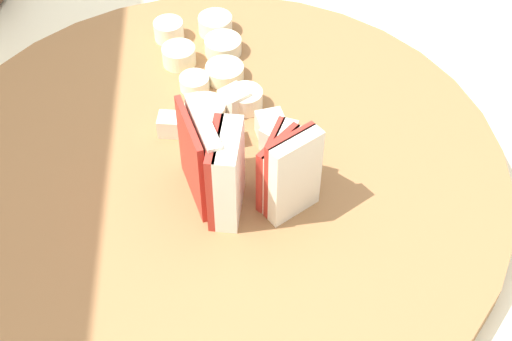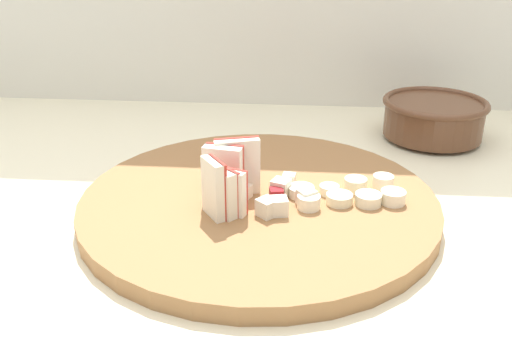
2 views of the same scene
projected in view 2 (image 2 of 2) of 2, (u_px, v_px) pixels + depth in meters
tile_backsplash at (220, 176)px, 1.12m from camera, size 2.40×0.04×1.50m
cutting_board at (259, 204)px, 0.65m from camera, size 0.41×0.41×0.02m
apple_wedge_fan at (226, 180)px, 0.61m from camera, size 0.06×0.09×0.07m
apple_dice_pile at (278, 196)px, 0.62m from camera, size 0.09×0.10×0.02m
banana_slice_rows at (349, 193)px, 0.64m from camera, size 0.13×0.08×0.02m
ceramic_bowl at (434, 117)px, 0.85m from camera, size 0.16×0.16×0.06m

